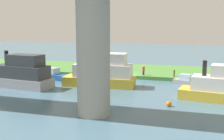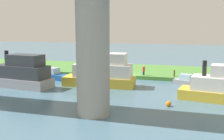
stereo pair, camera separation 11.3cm
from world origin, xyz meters
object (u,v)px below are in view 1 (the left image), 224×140
motorboat_red (223,87)px  houseboat_blue (102,73)px  person_on_bank (143,70)px  bridge_pylon (93,51)px  riverboat_paddlewheel (55,75)px  pontoon_yellow (189,81)px  marker_buoy (169,104)px  motorboat_white (20,74)px  mooring_post (174,73)px

motorboat_red → houseboat_blue: 14.08m
person_on_bank → bridge_pylon: bearing=86.0°
bridge_pylon → riverboat_paddlewheel: bearing=-50.9°
motorboat_red → houseboat_blue: (13.70, -3.26, 0.19)m
motorboat_red → bridge_pylon: bearing=34.8°
riverboat_paddlewheel → pontoon_yellow: bearing=-175.8°
houseboat_blue → riverboat_paddlewheel: 8.21m
motorboat_red → riverboat_paddlewheel: 22.22m
bridge_pylon → marker_buoy: 8.81m
bridge_pylon → marker_buoy: bearing=-144.6°
person_on_bank → motorboat_white: (13.44, 9.64, 0.42)m
motorboat_red → mooring_post: bearing=-61.2°
mooring_post → houseboat_blue: bearing=37.6°
pontoon_yellow → marker_buoy: pontoon_yellow is taller
motorboat_white → marker_buoy: bearing=169.7°
motorboat_white → marker_buoy: 18.44m
motorboat_white → pontoon_yellow: (-19.68, -7.08, -1.15)m
person_on_bank → motorboat_white: bearing=35.6°
houseboat_blue → motorboat_white: bearing=19.5°
motorboat_white → riverboat_paddlewheel: size_ratio=1.78×
bridge_pylon → mooring_post: (-5.43, -17.17, -4.43)m
bridge_pylon → motorboat_red: size_ratio=1.33×
pontoon_yellow → riverboat_paddlewheel: size_ratio=0.85×
motorboat_white → mooring_post: bearing=-151.2°
person_on_bank → houseboat_blue: houseboat_blue is taller
motorboat_white → houseboat_blue: houseboat_blue is taller
pontoon_yellow → marker_buoy: 10.48m
pontoon_yellow → motorboat_red: 7.85m
person_on_bank → mooring_post: 4.25m
riverboat_paddlewheel → marker_buoy: size_ratio=9.95×
mooring_post → marker_buoy: mooring_post is taller
motorboat_red → marker_buoy: bearing=34.0°
bridge_pylon → person_on_bank: size_ratio=7.74×
riverboat_paddlewheel → motorboat_red: bearing=165.1°
mooring_post → riverboat_paddlewheel: (16.12, 4.00, -0.39)m
mooring_post → riverboat_paddlewheel: 16.62m
riverboat_paddlewheel → houseboat_blue: bearing=162.6°
riverboat_paddlewheel → mooring_post: bearing=-166.1°
mooring_post → riverboat_paddlewheel: riverboat_paddlewheel is taller
person_on_bank → pontoon_yellow: (-6.24, 2.56, -0.73)m
mooring_post → motorboat_white: bearing=28.8°
bridge_pylon → motorboat_red: 13.67m
houseboat_blue → riverboat_paddlewheel: houseboat_blue is taller
bridge_pylon → houseboat_blue: bridge_pylon is taller
motorboat_red → marker_buoy: size_ratio=16.15×
riverboat_paddlewheel → marker_buoy: (-16.54, 9.02, -0.31)m
pontoon_yellow → houseboat_blue: size_ratio=0.47×
bridge_pylon → motorboat_red: bridge_pylon is taller
motorboat_white → riverboat_paddlewheel: 6.04m
motorboat_white → marker_buoy: motorboat_white is taller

